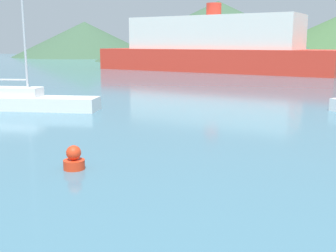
% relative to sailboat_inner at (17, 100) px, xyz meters
% --- Properties ---
extents(sailboat_inner, '(9.14, 3.20, 10.38)m').
position_rel_sailboat_inner_xyz_m(sailboat_inner, '(0.00, 0.00, 0.00)').
color(sailboat_inner, white).
rests_on(sailboat_inner, ground_plane).
extents(ferry_distant, '(31.91, 14.32, 8.44)m').
position_rel_sailboat_inner_xyz_m(ferry_distant, '(3.30, 34.50, 2.50)').
color(ferry_distant, red).
rests_on(ferry_distant, ground_plane).
extents(buoy_marker, '(0.61, 0.61, 0.70)m').
position_rel_sailboat_inner_xyz_m(buoy_marker, '(8.74, -8.77, -0.21)').
color(buoy_marker, red).
rests_on(buoy_marker, ground_plane).
extents(hill_west, '(36.99, 36.99, 8.93)m').
position_rel_sailboat_inner_xyz_m(hill_west, '(-40.86, 80.51, 3.97)').
color(hill_west, '#38563D').
rests_on(hill_west, ground_plane).
extents(hill_central, '(50.65, 50.65, 11.96)m').
position_rel_sailboat_inner_xyz_m(hill_central, '(-3.28, 68.82, 5.48)').
color(hill_central, '#38563D').
rests_on(hill_central, ground_plane).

